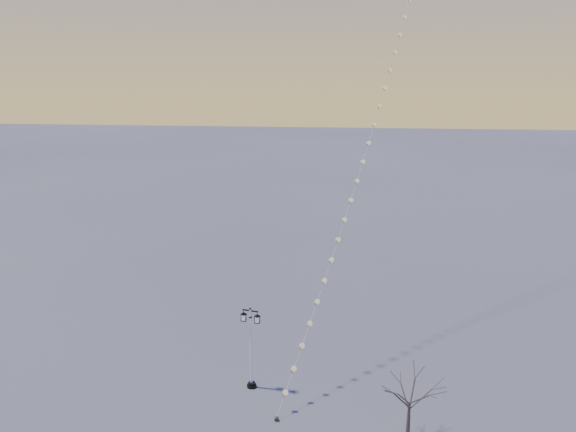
# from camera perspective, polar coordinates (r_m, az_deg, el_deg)

# --- Properties ---
(ground) EXTENTS (300.00, 300.00, 0.00)m
(ground) POSITION_cam_1_polar(r_m,az_deg,el_deg) (31.77, -3.55, -19.54)
(ground) COLOR #575758
(ground) RESTS_ON ground
(street_lamp) EXTENTS (1.23, 0.61, 4.91)m
(street_lamp) POSITION_cam_1_polar(r_m,az_deg,el_deg) (33.17, -3.69, -12.52)
(street_lamp) COLOR black
(street_lamp) RESTS_ON ground
(bare_tree) EXTENTS (2.15, 2.15, 3.56)m
(bare_tree) POSITION_cam_1_polar(r_m,az_deg,el_deg) (29.77, 11.99, -16.77)
(bare_tree) COLOR #40342C
(bare_tree) RESTS_ON ground
(kite_train) EXTENTS (12.93, 33.38, 41.88)m
(kite_train) POSITION_cam_1_polar(r_m,az_deg,el_deg) (42.57, 10.49, 18.45)
(kite_train) COLOR #34251F
(kite_train) RESTS_ON ground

